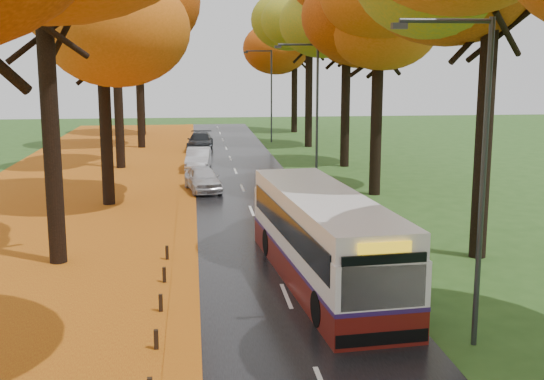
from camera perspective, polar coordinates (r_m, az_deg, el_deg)
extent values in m
cube|color=black|center=(33.24, -1.87, -1.42)|extent=(6.50, 90.00, 0.04)
cube|color=silver|center=(33.23, -1.87, -1.38)|extent=(0.12, 90.00, 0.01)
cube|color=maroon|center=(33.72, -17.30, -1.74)|extent=(12.00, 90.00, 0.02)
cube|color=#BC7913|center=(33.12, -7.13, -1.50)|extent=(0.90, 90.00, 0.01)
cylinder|color=black|center=(24.48, -18.00, 4.52)|extent=(0.60, 0.60, 9.15)
cylinder|color=black|center=(34.27, -13.75, 5.38)|extent=(0.60, 0.60, 8.00)
ellipsoid|color=orange|center=(34.20, -14.13, 13.75)|extent=(9.20, 9.20, 7.18)
cylinder|color=black|center=(46.21, -12.72, 7.08)|extent=(0.60, 0.60, 8.58)
ellipsoid|color=orange|center=(46.21, -13.00, 13.72)|extent=(8.00, 8.00, 6.24)
cylinder|color=black|center=(57.09, -11.00, 8.07)|extent=(0.60, 0.60, 9.15)
ellipsoid|color=orange|center=(57.14, -11.21, 13.81)|extent=(9.20, 9.20, 7.18)
cylinder|color=black|center=(67.12, -10.88, 7.94)|extent=(0.60, 0.60, 8.00)
ellipsoid|color=orange|center=(67.09, -11.03, 12.21)|extent=(8.00, 8.00, 6.24)
cylinder|color=black|center=(25.17, 17.33, 4.79)|extent=(0.60, 0.60, 9.22)
cylinder|color=black|center=(36.30, 8.73, 6.00)|extent=(0.60, 0.60, 8.19)
ellipsoid|color=#C9550F|center=(36.25, 8.97, 14.09)|extent=(9.20, 9.20, 7.18)
cylinder|color=black|center=(46.11, 6.17, 7.35)|extent=(0.60, 0.60, 8.70)
ellipsoid|color=#C9550F|center=(46.12, 6.31, 14.11)|extent=(8.20, 8.20, 6.40)
cylinder|color=black|center=(56.75, 3.10, 8.27)|extent=(0.60, 0.60, 9.22)
ellipsoid|color=#C9550F|center=(56.81, 3.16, 14.08)|extent=(9.20, 9.20, 7.18)
cylinder|color=black|center=(68.71, 1.89, 8.27)|extent=(0.60, 0.60, 8.19)
ellipsoid|color=#C9550F|center=(68.68, 1.91, 12.54)|extent=(8.20, 8.20, 6.40)
cube|color=black|center=(17.37, -9.67, -12.25)|extent=(0.11, 0.11, 0.52)
cube|color=black|center=(19.79, -9.29, -9.32)|extent=(0.11, 0.11, 0.52)
cube|color=black|center=(22.25, -9.00, -7.04)|extent=(0.11, 0.11, 0.52)
cube|color=black|center=(24.74, -8.77, -5.22)|extent=(0.11, 0.11, 0.52)
cylinder|color=#333538|center=(17.12, 17.21, 0.17)|extent=(0.14, 0.14, 8.00)
cylinder|color=#333538|center=(16.47, 14.37, 13.55)|extent=(2.20, 0.11, 0.11)
cube|color=#333538|center=(16.11, 10.59, 13.35)|extent=(0.35, 0.18, 0.14)
cylinder|color=#333538|center=(38.13, 3.79, 6.17)|extent=(0.14, 0.14, 8.00)
cylinder|color=#333538|center=(37.84, 2.19, 12.06)|extent=(2.20, 0.11, 0.11)
cube|color=#333538|center=(37.69, 0.50, 11.89)|extent=(0.35, 0.18, 0.14)
cylinder|color=#333538|center=(59.86, -0.05, 7.82)|extent=(0.14, 0.14, 8.00)
cylinder|color=#333538|center=(59.68, -1.12, 11.56)|extent=(2.20, 0.11, 0.11)
cube|color=#333538|center=(59.58, -2.20, 11.44)|extent=(0.35, 0.18, 0.14)
cube|color=#5C130E|center=(22.03, 4.23, -6.51)|extent=(3.38, 10.96, 0.88)
cube|color=white|center=(21.74, 4.27, -3.79)|extent=(3.38, 10.96, 1.28)
cube|color=white|center=(21.51, 4.31, -1.26)|extent=(3.31, 10.74, 0.69)
cube|color=#2F1958|center=(21.89, 4.25, -5.28)|extent=(3.40, 10.98, 0.12)
cube|color=black|center=(21.64, 4.29, -2.79)|extent=(3.33, 10.10, 0.83)
cube|color=black|center=(16.80, 9.33, -7.59)|extent=(2.16, 0.25, 1.37)
cube|color=yellow|center=(16.55, 9.42, -4.78)|extent=(1.35, 0.18, 0.27)
cube|color=black|center=(17.32, 9.16, -12.11)|extent=(2.40, 0.33, 0.34)
cylinder|color=black|center=(18.39, 4.03, -9.89)|extent=(0.36, 1.00, 0.98)
cylinder|color=black|center=(19.08, 10.53, -9.27)|extent=(0.36, 1.00, 0.98)
cylinder|color=black|center=(24.79, -0.28, -4.40)|extent=(0.36, 1.00, 0.98)
cylinder|color=black|center=(25.30, 4.65, -4.13)|extent=(0.36, 1.00, 0.98)
imported|color=#BDBDC1|center=(37.24, -5.81, 0.94)|extent=(2.27, 4.21, 1.36)
imported|color=#ADB0B6|center=(44.92, -6.17, 2.63)|extent=(1.81, 4.36, 1.40)
imported|color=black|center=(54.67, -6.03, 4.06)|extent=(2.27, 4.95, 1.40)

